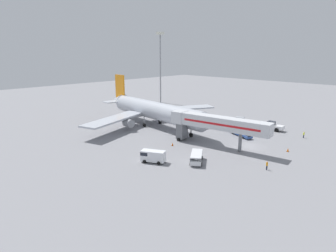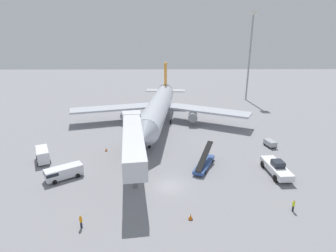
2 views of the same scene
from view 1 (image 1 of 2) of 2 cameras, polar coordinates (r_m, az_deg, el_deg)
The scene contains 13 objects.
ground_plane at distance 68.84m, azimuth 15.65°, elevation -3.82°, with size 300.00×300.00×0.00m, color gray.
airplane_at_gate at distance 83.62m, azimuth -2.84°, elevation 3.08°, with size 44.92×46.39×13.53m.
jet_bridge at distance 65.69m, azimuth 8.78°, elevation 0.53°, with size 6.25×23.40×7.07m.
pushback_tug at distance 84.61m, azimuth 19.20°, elevation 0.04°, with size 2.92×7.47×2.44m.
belt_loader_truck at distance 76.22m, azimuth 13.97°, elevation -1.36°, with size 4.55×7.42×3.41m.
service_van_outer_right at distance 56.73m, azimuth 5.55°, elevation -6.07°, with size 5.66×4.80×1.88m.
service_van_far_right at distance 56.68m, azimuth -3.04°, elevation -5.79°, with size 3.76×4.96×2.34m.
baggage_cart_rear_left at distance 92.54m, azimuth 13.79°, elevation 1.35°, with size 1.97×2.86×1.30m.
ground_crew_worker_foreground at distance 79.81m, azimuth 24.89°, elevation -1.53°, with size 0.40×0.40×1.62m.
ground_crew_worker_midground at distance 56.15m, azimuth 18.68°, elevation -7.23°, with size 0.38×0.38×1.67m.
safety_cone_alpha at distance 67.79m, azimuth 22.29°, elevation -4.32°, with size 0.51×0.51×0.77m.
safety_cone_bravo at distance 66.58m, azimuth 0.88°, elevation -3.57°, with size 0.47×0.47×0.72m.
apron_light_mast at distance 122.22m, azimuth -1.51°, elevation 13.62°, with size 2.40×2.40×28.40m.
Camera 1 is at (-58.18, -30.41, 20.72)m, focal length 31.35 mm.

